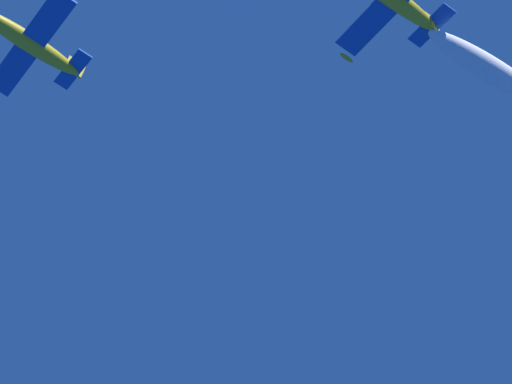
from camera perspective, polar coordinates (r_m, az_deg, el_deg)
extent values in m
ellipsoid|color=gold|center=(63.03, -10.82, 7.05)|extent=(5.87, 4.20, 1.57)
cube|color=#194CB2|center=(62.90, -10.69, 6.92)|extent=(5.11, 7.31, 1.58)
cube|color=#194CB2|center=(63.30, -8.71, 5.79)|extent=(2.15, 2.81, 0.64)
cube|color=gold|center=(63.74, -8.62, 5.91)|extent=(1.09, 0.74, 1.11)
ellipsoid|color=#1E232D|center=(63.37, -10.99, 7.30)|extent=(1.61, 1.35, 0.81)
ellipsoid|color=gold|center=(61.69, 4.33, 6.39)|extent=(0.86, 0.65, 0.32)
cube|color=#194CB2|center=(61.80, 8.36, 7.85)|extent=(2.15, 2.82, 0.54)
cube|color=gold|center=(62.25, 8.35, 7.97)|extent=(1.07, 0.71, 1.11)
ellipsoid|color=white|center=(63.14, 11.13, 5.72)|extent=(8.09, 5.61, 2.05)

